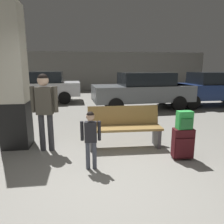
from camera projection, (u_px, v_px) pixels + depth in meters
name	position (u px, v px, depth m)	size (l,w,h in m)	color
ground_plane	(93.00, 122.00, 7.04)	(18.00, 18.00, 0.10)	gray
garage_back_wall	(86.00, 72.00, 15.31)	(18.00, 0.12, 2.80)	slate
structural_pillar	(12.00, 79.00, 4.45)	(0.57, 0.57, 3.01)	black
bench	(124.00, 127.00, 4.67)	(1.62, 0.58, 0.89)	#9E7A42
suitcase	(183.00, 143.00, 4.02)	(0.40, 0.26, 0.60)	#471419
backpack_bright	(185.00, 120.00, 3.93)	(0.28, 0.19, 0.34)	green
child	(91.00, 134.00, 3.57)	(0.35, 0.21, 1.02)	#4C5160
adult	(45.00, 104.00, 4.31)	(0.55, 0.23, 1.61)	#38383D
parked_car_far	(39.00, 86.00, 10.49)	(4.16, 1.91, 1.51)	silver
parked_car_side	(213.00, 88.00, 9.60)	(4.12, 1.83, 1.51)	navy
parked_car_near	(143.00, 90.00, 8.89)	(4.20, 2.00, 1.51)	slate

